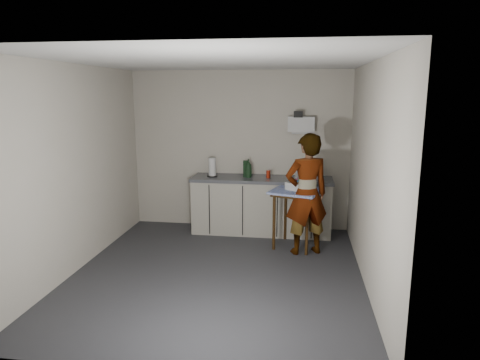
# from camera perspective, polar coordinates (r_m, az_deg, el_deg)

# --- Properties ---
(ground) EXTENTS (4.00, 4.00, 0.00)m
(ground) POSITION_cam_1_polar(r_m,az_deg,el_deg) (5.55, -3.02, -12.29)
(ground) COLOR #2A2A2F
(ground) RESTS_ON ground
(wall_back) EXTENTS (3.60, 0.02, 2.60)m
(wall_back) POSITION_cam_1_polar(r_m,az_deg,el_deg) (7.10, -0.06, 3.95)
(wall_back) COLOR beige
(wall_back) RESTS_ON ground
(wall_right) EXTENTS (0.02, 4.00, 2.60)m
(wall_right) POSITION_cam_1_polar(r_m,az_deg,el_deg) (5.13, 16.86, 0.48)
(wall_right) COLOR beige
(wall_right) RESTS_ON ground
(wall_left) EXTENTS (0.02, 4.00, 2.60)m
(wall_left) POSITION_cam_1_polar(r_m,az_deg,el_deg) (5.78, -20.87, 1.42)
(wall_left) COLOR beige
(wall_left) RESTS_ON ground
(ceiling) EXTENTS (3.60, 4.00, 0.01)m
(ceiling) POSITION_cam_1_polar(r_m,az_deg,el_deg) (5.08, -3.34, 15.53)
(ceiling) COLOR white
(ceiling) RESTS_ON wall_back
(kitchen_counter) EXTENTS (2.24, 0.62, 0.91)m
(kitchen_counter) POSITION_cam_1_polar(r_m,az_deg,el_deg) (6.94, 2.88, -3.59)
(kitchen_counter) COLOR black
(kitchen_counter) RESTS_ON ground
(wall_shelf) EXTENTS (0.42, 0.18, 0.37)m
(wall_shelf) POSITION_cam_1_polar(r_m,az_deg,el_deg) (6.91, 8.15, 7.35)
(wall_shelf) COLOR silver
(wall_shelf) RESTS_ON ground
(side_table) EXTENTS (0.84, 0.84, 0.86)m
(side_table) POSITION_cam_1_polar(r_m,az_deg,el_deg) (6.26, 7.51, -2.30)
(side_table) COLOR #3C240D
(side_table) RESTS_ON ground
(standing_man) EXTENTS (0.73, 0.61, 1.71)m
(standing_man) POSITION_cam_1_polar(r_m,az_deg,el_deg) (6.01, 8.86, -1.91)
(standing_man) COLOR #B2A593
(standing_man) RESTS_ON ground
(soap_bottle) EXTENTS (0.14, 0.14, 0.30)m
(soap_bottle) POSITION_cam_1_polar(r_m,az_deg,el_deg) (6.81, 1.12, 1.58)
(soap_bottle) COLOR black
(soap_bottle) RESTS_ON kitchen_counter
(soda_can) EXTENTS (0.06, 0.06, 0.12)m
(soda_can) POSITION_cam_1_polar(r_m,az_deg,el_deg) (6.81, 3.79, 0.78)
(soda_can) COLOR red
(soda_can) RESTS_ON kitchen_counter
(dark_bottle) EXTENTS (0.08, 0.08, 0.27)m
(dark_bottle) POSITION_cam_1_polar(r_m,az_deg,el_deg) (6.85, 0.74, 1.51)
(dark_bottle) COLOR black
(dark_bottle) RESTS_ON kitchen_counter
(paper_towel) EXTENTS (0.17, 0.17, 0.31)m
(paper_towel) POSITION_cam_1_polar(r_m,az_deg,el_deg) (6.91, -3.72, 1.66)
(paper_towel) COLOR black
(paper_towel) RESTS_ON kitchen_counter
(dish_rack) EXTENTS (0.37, 0.28, 0.26)m
(dish_rack) POSITION_cam_1_polar(r_m,az_deg,el_deg) (6.83, 8.80, 0.69)
(dish_rack) COLOR silver
(dish_rack) RESTS_ON kitchen_counter
(bakery_box) EXTENTS (0.37, 0.38, 0.37)m
(bakery_box) POSITION_cam_1_polar(r_m,az_deg,el_deg) (6.25, 7.76, -0.49)
(bakery_box) COLOR silver
(bakery_box) RESTS_ON side_table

